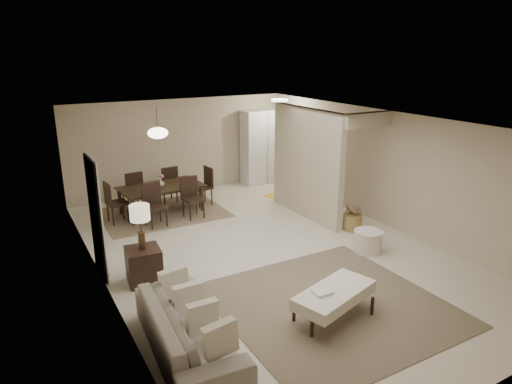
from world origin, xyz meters
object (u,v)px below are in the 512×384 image
pantry_cabinet (263,147)px  dining_table (162,200)px  side_table (144,265)px  wicker_basket (352,222)px  ottoman_bench (334,295)px  sofa (188,330)px  round_pouf (368,242)px

pantry_cabinet → dining_table: pantry_cabinet is taller
side_table → wicker_basket: bearing=0.9°
ottoman_bench → wicker_basket: bearing=27.9°
pantry_cabinet → ottoman_bench: size_ratio=1.49×
pantry_cabinet → sofa: size_ratio=0.93×
pantry_cabinet → side_table: (-4.75, -4.22, -0.75)m
sofa → ottoman_bench: 2.12m
sofa → ottoman_bench: sofa is taller
wicker_basket → dining_table: 4.41m
round_pouf → sofa: bearing=-164.1°
dining_table → side_table: bearing=-118.7°
wicker_basket → dining_table: size_ratio=0.21×
sofa → dining_table: bearing=-10.9°
round_pouf → side_table: bearing=166.8°
sofa → dining_table: (1.39, 5.21, 0.00)m
wicker_basket → sofa: bearing=-154.6°
round_pouf → dining_table: bearing=123.9°
dining_table → ottoman_bench: bearing=-87.9°
round_pouf → wicker_basket: 1.14m
wicker_basket → dining_table: bearing=136.9°
pantry_cabinet → side_table: bearing=-138.4°
sofa → wicker_basket: size_ratio=5.61×
ottoman_bench → dining_table: bearing=80.5°
sofa → round_pouf: size_ratio=4.12×
pantry_cabinet → side_table: 6.40m
pantry_cabinet → wicker_basket: bearing=-92.6°
pantry_cabinet → ottoman_bench: 7.20m
pantry_cabinet → ottoman_bench: pantry_cabinet is taller
sofa → round_pouf: 4.27m
dining_table → wicker_basket: bearing=-48.3°
side_table → ottoman_bench: bearing=-49.7°
pantry_cabinet → ottoman_bench: (-2.70, -6.64, -0.68)m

